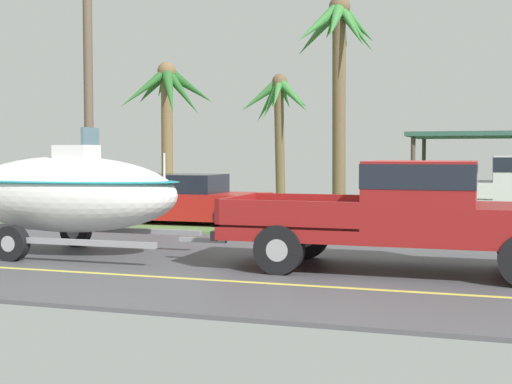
{
  "coord_description": "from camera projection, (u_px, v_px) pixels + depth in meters",
  "views": [
    {
      "loc": [
        1.57,
        -11.77,
        1.93
      ],
      "look_at": [
        -2.29,
        0.13,
        1.25
      ],
      "focal_mm": 49.45,
      "sensor_mm": 36.0,
      "label": 1
    }
  ],
  "objects": [
    {
      "name": "ground",
      "position": [
        425.0,
        223.0,
        19.73
      ],
      "size": [
        36.0,
        22.0,
        0.11
      ],
      "color": "#4C4C51"
    },
    {
      "name": "pickup_truck_towing",
      "position": [
        420.0,
        210.0,
        11.49
      ],
      "size": [
        5.89,
        2.12,
        1.82
      ],
      "color": "maroon",
      "rests_on": "ground"
    },
    {
      "name": "boat_on_trailer",
      "position": [
        66.0,
        193.0,
        13.54
      ],
      "size": [
        5.87,
        2.33,
        2.43
      ],
      "color": "gray",
      "rests_on": "ground"
    },
    {
      "name": "parked_sedan_far",
      "position": [
        181.0,
        200.0,
        19.22
      ],
      "size": [
        4.63,
        1.83,
        1.38
      ],
      "color": "#B21E19",
      "rests_on": "ground"
    },
    {
      "name": "palm_tree_near_left",
      "position": [
        169.0,
        102.0,
        23.31
      ],
      "size": [
        2.58,
        3.36,
        4.98
      ],
      "color": "brown",
      "rests_on": "ground"
    },
    {
      "name": "palm_tree_mid",
      "position": [
        279.0,
        105.0,
        27.38
      ],
      "size": [
        3.21,
        3.04,
        5.06
      ],
      "color": "brown",
      "rests_on": "ground"
    },
    {
      "name": "palm_tree_far_right",
      "position": [
        336.0,
        50.0,
        20.2
      ],
      "size": [
        2.6,
        3.12,
        6.47
      ],
      "color": "brown",
      "rests_on": "ground"
    },
    {
      "name": "utility_pole",
      "position": [
        88.0,
        75.0,
        18.32
      ],
      "size": [
        0.24,
        1.8,
        7.66
      ],
      "color": "brown",
      "rests_on": "ground"
    }
  ]
}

